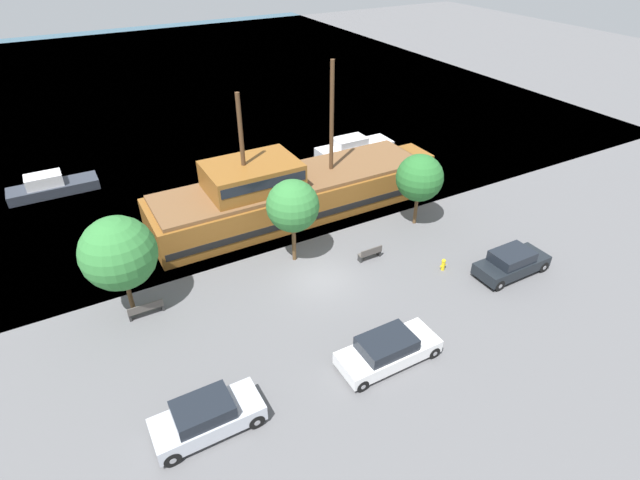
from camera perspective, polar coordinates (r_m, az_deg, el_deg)
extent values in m
plane|color=#5B5B5E|center=(29.17, 0.00, -4.45)|extent=(160.00, 160.00, 0.00)
plane|color=#33566B|center=(67.51, -19.34, 16.22)|extent=(80.00, 80.00, 0.00)
cube|color=brown|center=(35.15, -2.99, 5.00)|extent=(19.96, 5.19, 2.42)
cube|color=black|center=(35.33, -2.98, 4.48)|extent=(19.56, 5.27, 0.45)
cube|color=brown|center=(40.26, 10.73, 8.87)|extent=(1.40, 2.85, 1.69)
cube|color=brown|center=(34.54, -3.06, 6.95)|extent=(19.16, 4.77, 0.25)
cube|color=brown|center=(33.04, -7.79, 7.31)|extent=(5.99, 4.15, 1.74)
cube|color=black|center=(32.93, -7.82, 7.72)|extent=(5.69, 4.21, 0.63)
cylinder|color=#4C331E|center=(34.34, 1.35, 13.85)|extent=(0.28, 0.28, 7.51)
cylinder|color=#4C331E|center=(31.94, -8.94, 10.84)|extent=(0.28, 0.28, 6.38)
cube|color=#2D333D|center=(43.01, -28.13, 5.22)|extent=(6.32, 2.01, 0.76)
cube|color=silver|center=(42.70, -29.03, 6.00)|extent=(2.53, 1.57, 0.87)
cube|color=black|center=(42.68, -28.04, 6.28)|extent=(0.12, 1.41, 0.69)
cube|color=silver|center=(44.59, 3.98, 10.28)|extent=(6.91, 2.23, 0.92)
cube|color=silver|center=(44.01, 3.45, 11.15)|extent=(2.76, 1.74, 0.73)
cube|color=black|center=(44.44, 4.37, 11.33)|extent=(0.12, 1.56, 0.58)
cube|color=black|center=(31.33, 21.04, -2.66)|extent=(4.56, 1.84, 0.68)
cube|color=black|center=(30.88, 21.11, -1.75)|extent=(2.37, 1.66, 0.62)
cylinder|color=black|center=(32.34, 24.14, -2.81)|extent=(0.69, 0.22, 0.69)
cylinder|color=gray|center=(32.34, 24.14, -2.81)|extent=(0.26, 0.25, 0.26)
cylinder|color=black|center=(33.11, 21.99, -1.36)|extent=(0.69, 0.22, 0.69)
cylinder|color=gray|center=(33.11, 21.99, -1.36)|extent=(0.26, 0.25, 0.26)
cylinder|color=black|center=(29.88, 19.78, -4.89)|extent=(0.69, 0.22, 0.69)
cylinder|color=gray|center=(29.88, 19.78, -4.89)|extent=(0.26, 0.25, 0.26)
cylinder|color=black|center=(30.71, 17.58, -3.27)|extent=(0.69, 0.22, 0.69)
cylinder|color=gray|center=(30.71, 17.58, -3.27)|extent=(0.26, 0.25, 0.26)
cube|color=white|center=(24.26, 7.82, -12.58)|extent=(4.96, 1.93, 0.67)
cube|color=black|center=(23.74, 7.64, -11.65)|extent=(2.58, 1.74, 0.60)
cylinder|color=black|center=(24.99, 12.85, -12.41)|extent=(0.62, 0.22, 0.62)
cylinder|color=gray|center=(24.99, 12.85, -12.41)|extent=(0.24, 0.25, 0.24)
cylinder|color=black|center=(25.88, 10.34, -10.08)|extent=(0.62, 0.22, 0.62)
cylinder|color=gray|center=(25.88, 10.34, -10.08)|extent=(0.24, 0.25, 0.24)
cylinder|color=black|center=(23.13, 4.82, -16.23)|extent=(0.62, 0.22, 0.62)
cylinder|color=gray|center=(23.13, 4.82, -16.23)|extent=(0.24, 0.25, 0.24)
cylinder|color=black|center=(24.09, 2.48, -13.50)|extent=(0.62, 0.22, 0.62)
cylinder|color=gray|center=(24.09, 2.48, -13.50)|extent=(0.24, 0.25, 0.24)
cube|color=#B7BCC6|center=(22.02, -12.67, -19.34)|extent=(4.47, 1.84, 0.75)
cube|color=black|center=(21.48, -13.25, -18.35)|extent=(2.33, 1.66, 0.61)
cylinder|color=black|center=(22.01, -7.29, -19.83)|extent=(0.70, 0.22, 0.70)
cylinder|color=gray|center=(22.01, -7.29, -19.83)|extent=(0.27, 0.25, 0.27)
cylinder|color=black|center=(23.00, -8.99, -16.85)|extent=(0.70, 0.22, 0.70)
cylinder|color=gray|center=(23.00, -8.99, -16.85)|extent=(0.27, 0.25, 0.27)
cylinder|color=black|center=(21.63, -16.53, -22.84)|extent=(0.70, 0.22, 0.70)
cylinder|color=gray|center=(21.63, -16.53, -22.84)|extent=(0.27, 0.25, 0.27)
cylinder|color=black|center=(22.65, -17.69, -19.61)|extent=(0.70, 0.22, 0.70)
cylinder|color=gray|center=(22.65, -17.69, -19.61)|extent=(0.27, 0.25, 0.27)
cylinder|color=yellow|center=(30.60, 13.88, -2.88)|extent=(0.22, 0.22, 0.56)
sphere|color=yellow|center=(30.39, 13.97, -2.34)|extent=(0.25, 0.25, 0.25)
cylinder|color=yellow|center=(30.49, 13.66, -2.93)|extent=(0.10, 0.09, 0.09)
cylinder|color=yellow|center=(30.67, 14.11, -2.75)|extent=(0.10, 0.09, 0.09)
cube|color=#4C4742|center=(28.07, -19.31, -7.38)|extent=(1.83, 0.45, 0.05)
cube|color=#4C4742|center=(27.77, -19.31, -7.26)|extent=(1.83, 0.06, 0.40)
cube|color=#2D2D2D|center=(28.17, -20.91, -8.20)|extent=(0.12, 0.36, 0.40)
cube|color=#2D2D2D|center=(28.27, -17.56, -7.24)|extent=(0.12, 0.36, 0.40)
cube|color=#4C4742|center=(30.72, 5.70, -1.45)|extent=(1.51, 0.45, 0.05)
cube|color=#4C4742|center=(30.47, 5.92, -1.28)|extent=(1.51, 0.06, 0.40)
cube|color=#2D2D2D|center=(30.52, 4.59, -2.16)|extent=(0.12, 0.36, 0.40)
cube|color=#2D2D2D|center=(31.19, 6.73, -1.43)|extent=(0.12, 0.36, 0.40)
cylinder|color=brown|center=(28.30, -20.93, -5.82)|extent=(0.24, 0.24, 2.04)
sphere|color=#337A38|center=(26.81, -22.04, -1.41)|extent=(3.82, 3.82, 3.82)
cylinder|color=brown|center=(30.10, -2.99, -0.29)|extent=(0.24, 0.24, 2.45)
sphere|color=#337A38|center=(28.77, -3.14, 3.92)|extent=(3.09, 3.09, 3.09)
cylinder|color=brown|center=(34.43, 10.88, 3.46)|extent=(0.24, 0.24, 2.11)
sphere|color=#286B2D|center=(33.34, 11.31, 6.99)|extent=(3.11, 3.11, 3.11)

